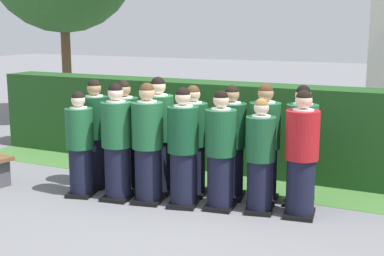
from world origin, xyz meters
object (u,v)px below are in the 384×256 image
Objects in this scene: student_rear_row_5 at (264,146)px; student_rear_row_2 at (159,138)px; student_in_red_blazer at (302,157)px; student_rear_row_1 at (125,138)px; student_front_row_1 at (117,145)px; student_front_row_5 at (260,159)px; student_front_row_0 at (80,146)px; student_rear_row_6 at (301,148)px; student_rear_row_3 at (193,143)px; student_front_row_3 at (183,150)px; student_front_row_2 at (148,146)px; student_front_row_4 at (221,153)px; student_rear_row_0 at (96,136)px; student_rear_row_4 at (231,145)px.

student_rear_row_2 is at bearing -169.75° from student_rear_row_5.
student_in_red_blazer is at bearing -2.31° from student_rear_row_2.
student_in_red_blazer is at bearing 0.49° from student_rear_row_1.
student_front_row_5 is at bearing 10.61° from student_front_row_1.
student_front_row_5 is 0.91× the size of student_rear_row_5.
student_rear_row_1 is at bearing -168.14° from student_rear_row_2.
student_front_row_0 is 0.92× the size of student_rear_row_6.
student_front_row_3 is at bearing -80.08° from student_rear_row_3.
student_front_row_2 is 1.04× the size of student_front_row_4.
student_rear_row_1 is 1.00× the size of student_rear_row_6.
student_rear_row_6 is at bearing 11.04° from student_rear_row_1.
student_rear_row_2 reaches higher than student_rear_row_5.
student_in_red_blazer is 0.49m from student_rear_row_6.
student_rear_row_3 is (1.04, 0.21, -0.02)m from student_rear_row_1.
student_rear_row_5 is (1.92, 0.82, 0.00)m from student_front_row_1.
student_front_row_5 is 0.46m from student_rear_row_5.
student_front_row_2 is at bearing -169.29° from student_front_row_4.
student_rear_row_3 is at bearing 173.43° from student_in_red_blazer.
student_front_row_3 is 0.95× the size of student_rear_row_2.
student_rear_row_2 is (-2.16, 0.09, 0.03)m from student_in_red_blazer.
student_front_row_1 reaches higher than student_rear_row_3.
student_front_row_2 is 0.98× the size of student_rear_row_2.
student_front_row_2 is at bearing -169.94° from student_in_red_blazer.
student_rear_row_2 reaches higher than student_rear_row_0.
student_front_row_2 is 1.02× the size of student_rear_row_0.
student_front_row_3 is at bearing -166.30° from student_front_row_4.
student_front_row_4 is at bearing -3.00° from student_rear_row_0.
student_front_row_3 is 1.07× the size of student_front_row_5.
student_rear_row_6 reaches higher than student_rear_row_4.
student_rear_row_0 reaches higher than student_front_row_5.
student_front_row_1 reaches higher than student_rear_row_0.
student_rear_row_6 is at bearing 23.42° from student_front_row_2.
student_rear_row_3 is (0.43, 0.56, -0.03)m from student_front_row_2.
student_rear_row_4 is at bearing 145.89° from student_front_row_5.
student_front_row_0 is at bearing -161.14° from student_rear_row_6.
student_front_row_0 is 0.95× the size of student_front_row_4.
student_rear_row_4 is at bearing 10.13° from student_rear_row_0.
student_front_row_5 is 0.92× the size of student_rear_row_6.
student_rear_row_2 is at bearing 166.59° from student_front_row_4.
student_rear_row_5 is (2.57, 0.43, 0.01)m from student_rear_row_0.
student_front_row_1 is 2.58m from student_in_red_blazer.
student_front_row_1 is at bearing -125.00° from student_rear_row_2.
student_rear_row_6 is at bearing 10.83° from student_rear_row_2.
student_rear_row_5 is (1.54, 0.28, -0.03)m from student_rear_row_2.
student_rear_row_0 reaches higher than student_rear_row_4.
student_in_red_blazer is 0.72m from student_rear_row_5.
student_rear_row_6 reaches higher than student_front_row_5.
student_front_row_0 is at bearing -170.08° from student_in_red_blazer.
student_front_row_5 is 0.92× the size of student_rear_row_0.
student_rear_row_0 reaches higher than student_front_row_3.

